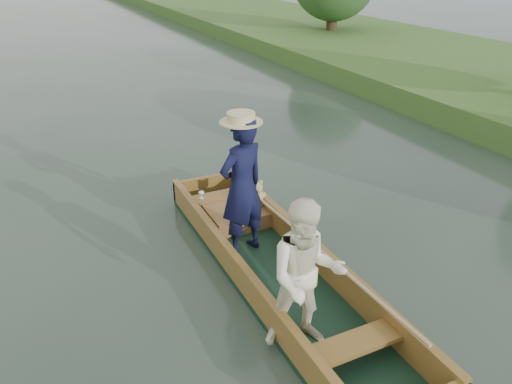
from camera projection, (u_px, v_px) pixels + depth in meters
name	position (u px, v px, depth m)	size (l,w,h in m)	color
ground	(277.00, 279.00, 6.23)	(120.00, 120.00, 0.00)	#283D30
punt	(271.00, 242.00, 5.84)	(1.34, 5.00, 1.96)	#122F1E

